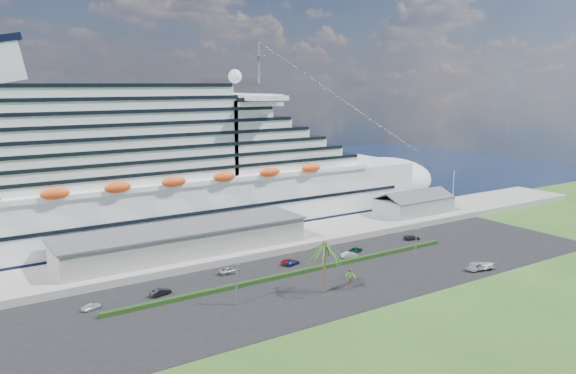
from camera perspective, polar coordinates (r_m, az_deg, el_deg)
ground at (r=119.56m, az=8.78°, el=-10.21°), size 420.00×420.00×0.00m
asphalt_lot at (r=127.40m, az=5.44°, el=-8.78°), size 140.00×38.00×0.12m
wharf at (r=149.79m, az=-1.50°, el=-5.44°), size 240.00×20.00×1.80m
water at (r=229.56m, az=-13.37°, el=-0.33°), size 420.00×160.00×0.02m
cruise_ship at (r=158.33m, az=-12.79°, el=1.03°), size 191.00×38.00×54.00m
terminal_building at (r=137.73m, az=-10.44°, el=-5.27°), size 61.00×15.00×6.30m
port_shed at (r=180.85m, az=12.67°, el=-1.77°), size 24.00×12.31×7.37m
flagpole at (r=193.27m, az=16.45°, el=0.01°), size 1.08×0.16×12.00m
hedge at (r=126.52m, az=1.15°, el=-8.63°), size 88.00×1.10×0.90m
lamp_post_left at (r=108.73m, az=-5.28°, el=-9.27°), size 1.60×0.35×8.27m
lamp_post_right at (r=136.67m, az=12.88°, el=-5.34°), size 1.60×0.35×8.27m
palm_tall at (r=113.47m, az=3.76°, el=-6.34°), size 8.82×8.82×11.13m
palm_short at (r=117.31m, az=6.35°, el=-8.66°), size 3.53×3.53×4.56m
parked_car_0 at (r=113.81m, az=-19.36°, el=-11.38°), size 4.06×2.62×1.29m
parked_car_1 at (r=117.06m, az=-12.83°, el=-10.37°), size 4.63×2.40×1.45m
parked_car_2 at (r=127.46m, az=-6.01°, el=-8.43°), size 5.06×2.72×1.35m
parked_car_3 at (r=132.43m, az=0.45°, el=-7.67°), size 4.53×2.86×1.22m
parked_car_4 at (r=133.21m, az=-0.03°, el=-7.53°), size 4.22×2.77×1.34m
parked_car_5 at (r=138.65m, az=6.25°, el=-6.86°), size 4.37×2.17×1.38m
parked_car_6 at (r=143.16m, az=6.90°, el=-6.34°), size 4.97×3.73×1.25m
parked_car_7 at (r=156.56m, az=12.45°, el=-5.03°), size 4.88×3.20×1.31m
pickup_truck at (r=135.50m, az=18.61°, el=-7.65°), size 5.19×2.42×1.76m
boat_trailer at (r=136.42m, az=19.43°, el=-7.50°), size 6.29×4.60×1.74m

